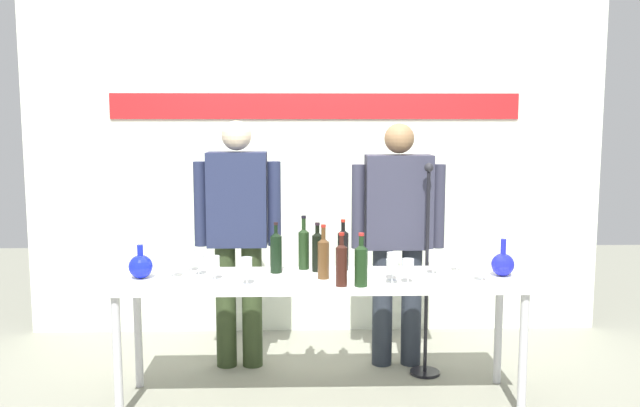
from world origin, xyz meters
TOP-DOWN VIEW (x-y plane):
  - ground_plane at (0.00, 0.00)m, footprint 10.00×10.00m
  - back_wall at (0.00, 1.43)m, footprint 4.58×0.11m
  - display_table at (0.00, 0.00)m, footprint 2.45×0.59m
  - decanter_blue_left at (-1.07, -0.00)m, footprint 0.14×0.14m
  - decanter_blue_right at (1.10, -0.00)m, footprint 0.14×0.14m
  - presenter_left at (-0.55, 0.60)m, footprint 0.59×0.22m
  - presenter_right at (0.55, 0.60)m, footprint 0.64×0.22m
  - wine_bottle_0 at (-0.02, 0.16)m, footprint 0.07×0.07m
  - wine_bottle_1 at (0.01, -0.04)m, footprint 0.07×0.07m
  - wine_bottle_2 at (0.15, 0.19)m, footprint 0.07×0.07m
  - wine_bottle_3 at (0.11, -0.22)m, footprint 0.07×0.07m
  - wine_bottle_4 at (-0.27, 0.13)m, footprint 0.07×0.07m
  - wine_bottle_5 at (-0.10, 0.22)m, footprint 0.07×0.07m
  - wine_bottle_6 at (0.22, -0.23)m, footprint 0.07×0.07m
  - wine_glass_left_0 at (-0.80, 0.16)m, footprint 0.06×0.06m
  - wine_glass_left_1 at (-0.88, 0.01)m, footprint 0.07×0.07m
  - wine_glass_left_2 at (-0.43, -0.18)m, footprint 0.07×0.07m
  - wine_glass_left_3 at (-0.74, 0.07)m, footprint 0.06×0.06m
  - wine_glass_left_4 at (-0.63, -0.06)m, footprint 0.06×0.06m
  - wine_glass_right_0 at (0.50, -0.17)m, footprint 0.07×0.07m
  - wine_glass_right_1 at (0.69, 0.04)m, footprint 0.06×0.06m
  - wine_glass_right_2 at (0.86, 0.12)m, footprint 0.06×0.06m
  - wine_glass_right_3 at (0.94, -0.14)m, footprint 0.07×0.07m
  - wine_glass_right_4 at (0.42, -0.09)m, footprint 0.06×0.06m
  - wine_glass_right_5 at (0.41, -0.19)m, footprint 0.07×0.07m
  - microphone_stand at (0.72, 0.41)m, footprint 0.20×0.20m

SIDE VIEW (x-z plane):
  - ground_plane at x=0.00m, z-range 0.00..0.00m
  - microphone_stand at x=0.72m, z-range -0.24..1.19m
  - display_table at x=0.00m, z-range 0.32..1.09m
  - decanter_blue_right at x=1.10m, z-range 0.73..0.96m
  - decanter_blue_left at x=-1.07m, z-range 0.74..0.95m
  - wine_glass_right_2 at x=0.86m, z-range 0.80..0.94m
  - wine_glass_right_3 at x=0.94m, z-range 0.80..0.94m
  - wine_glass_left_1 at x=-0.88m, z-range 0.80..0.94m
  - wine_glass_left_3 at x=-0.74m, z-range 0.80..0.94m
  - wine_glass_left_0 at x=-0.80m, z-range 0.80..0.95m
  - wine_glass_right_0 at x=0.50m, z-range 0.81..0.95m
  - wine_glass_left_4 at x=-0.63m, z-range 0.81..0.95m
  - wine_glass_right_5 at x=0.41m, z-range 0.81..0.95m
  - wine_glass_right_1 at x=0.69m, z-range 0.81..0.96m
  - wine_glass_left_2 at x=-0.43m, z-range 0.81..0.97m
  - wine_glass_right_4 at x=0.42m, z-range 0.81..0.98m
  - wine_bottle_6 at x=0.22m, z-range 0.75..1.06m
  - wine_bottle_1 at x=0.01m, z-range 0.74..1.07m
  - wine_bottle_3 at x=0.11m, z-range 0.75..1.06m
  - wine_bottle_0 at x=-0.02m, z-range 0.75..1.06m
  - wine_bottle_4 at x=-0.27m, z-range 0.75..1.06m
  - wine_bottle_2 at x=0.15m, z-range 0.75..1.07m
  - wine_bottle_5 at x=-0.10m, z-range 0.74..1.08m
  - presenter_left at x=-0.55m, z-range 0.12..1.82m
  - presenter_right at x=0.55m, z-range 0.13..1.82m
  - back_wall at x=0.00m, z-range 0.00..3.00m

